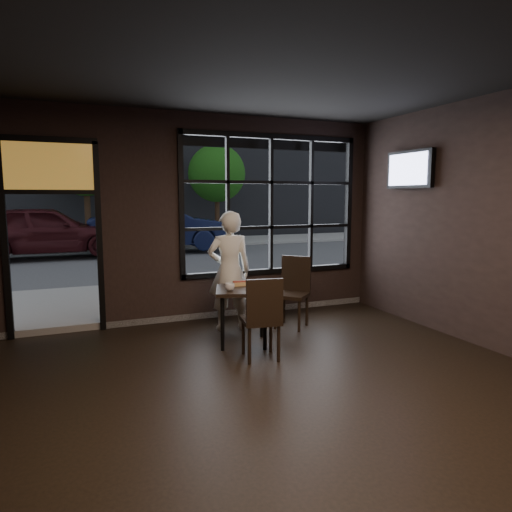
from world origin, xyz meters
name	(u,v)px	position (x,y,z in m)	size (l,w,h in m)	color
floor	(308,417)	(0.00, 0.00, -0.01)	(6.00, 7.00, 0.02)	black
ceiling	(314,37)	(0.00, 0.00, 3.21)	(6.00, 7.00, 0.02)	black
window_frame	(271,205)	(1.20, 3.50, 1.80)	(3.06, 0.12, 2.28)	black
stained_transom	(49,166)	(-2.10, 3.50, 2.35)	(1.20, 0.06, 0.70)	orange
street_asphalt	(105,231)	(0.00, 24.00, -0.02)	(60.00, 41.00, 0.04)	#545456
building_across	(100,91)	(0.00, 23.00, 7.50)	(28.00, 12.00, 15.00)	#5B5956
cafe_table	(243,316)	(0.18, 2.11, 0.37)	(0.69, 0.69, 0.75)	black
chair_near	(261,317)	(0.18, 1.51, 0.50)	(0.44, 0.44, 1.00)	black
chair_window	(291,293)	(1.11, 2.54, 0.52)	(0.45, 0.45, 1.05)	black
man	(229,271)	(0.23, 2.81, 0.87)	(0.63, 0.42, 1.73)	silver
hotdog	(240,284)	(0.20, 2.28, 0.77)	(0.20, 0.08, 0.06)	tan
cup	(230,287)	(-0.03, 2.03, 0.79)	(0.12, 0.12, 0.10)	silver
tv	(410,169)	(2.93, 2.22, 2.35)	(0.11, 0.97, 0.57)	black
navy_car	(160,227)	(1.02, 12.37, 0.88)	(1.65, 4.74, 1.56)	black
maroon_car	(46,230)	(-2.57, 12.17, 0.89)	(1.86, 4.62, 1.57)	#360F12
tree_left	(85,160)	(-1.20, 15.48, 3.30)	(2.75, 2.75, 4.69)	#332114
tree_right	(217,174)	(3.93, 15.11, 2.87)	(2.39, 2.39, 4.08)	#332114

